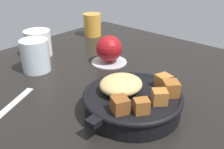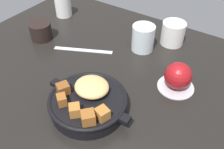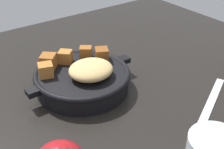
{
  "view_description": "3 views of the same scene",
  "coord_description": "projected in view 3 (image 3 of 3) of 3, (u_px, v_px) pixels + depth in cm",
  "views": [
    {
      "loc": [
        -32.79,
        -33.66,
        31.52
      ],
      "look_at": [
        4.43,
        -0.9,
        6.82
      ],
      "focal_mm": 40.67,
      "sensor_mm": 36.0,
      "label": 1
    },
    {
      "loc": [
        34.21,
        -40.17,
        51.43
      ],
      "look_at": [
        5.35,
        2.73,
        6.08
      ],
      "focal_mm": 39.58,
      "sensor_mm": 36.0,
      "label": 2
    },
    {
      "loc": [
        31.43,
        41.82,
        37.44
      ],
      "look_at": [
        0.3,
        -1.14,
        5.08
      ],
      "focal_mm": 47.84,
      "sensor_mm": 36.0,
      "label": 3
    }
  ],
  "objects": [
    {
      "name": "ground_plane",
      "position": [
        116.0,
        101.0,
        0.65
      ],
      "size": [
        110.89,
        98.43,
        2.4
      ],
      "primitive_type": "cube",
      "color": "black"
    },
    {
      "name": "cast_iron_skillet",
      "position": [
        83.0,
        77.0,
        0.65
      ],
      "size": [
        25.34,
        21.08,
        7.56
      ],
      "color": "black",
      "rests_on": "ground_plane"
    },
    {
      "name": "butter_knife",
      "position": [
        211.0,
        103.0,
        0.62
      ],
      "size": [
        19.64,
        10.54,
        0.36
      ],
      "primitive_type": "cube",
      "rotation": [
        0.0,
        0.0,
        0.45
      ],
      "color": "silver",
      "rests_on": "ground_plane"
    }
  ]
}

